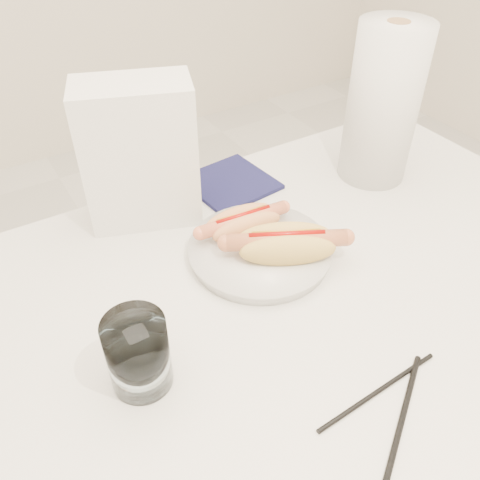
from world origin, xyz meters
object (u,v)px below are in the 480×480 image
paper_towel_roll (383,105)px  plate (260,252)px  hotdog_left (243,223)px  table (287,331)px  hotdog_right (286,244)px  napkin_box (140,154)px  water_glass (138,354)px

paper_towel_roll → plate: bearing=-163.9°
hotdog_left → plate: bearing=-82.8°
table → hotdog_right: bearing=59.0°
plate → hotdog_right: size_ratio=1.25×
hotdog_left → hotdog_right: hotdog_right is taller
plate → napkin_box: napkin_box is taller
plate → napkin_box: (-0.11, 0.20, 0.11)m
table → water_glass: size_ratio=11.24×
napkin_box → water_glass: bearing=-94.4°
water_glass → napkin_box: (0.15, 0.32, 0.07)m
water_glass → napkin_box: 0.36m
hotdog_left → napkin_box: bearing=129.1°
plate → table: bearing=-101.1°
water_glass → paper_towel_roll: bearing=20.3°
napkin_box → paper_towel_roll: 0.45m
table → hotdog_left: hotdog_left is taller
table → hotdog_left: bearing=83.0°
hotdog_right → table: bearing=-93.7°
table → napkin_box: napkin_box is taller
table → napkin_box: 0.38m
table → water_glass: 0.26m
table → hotdog_left: (0.02, 0.16, 0.10)m
table → water_glass: bearing=-178.1°
plate → hotdog_left: 0.06m
table → napkin_box: bearing=105.4°
napkin_box → hotdog_right: bearing=-40.8°
hotdog_left → hotdog_right: size_ratio=0.87×
paper_towel_roll → water_glass: bearing=-159.7°
hotdog_right → water_glass: size_ratio=1.68×
water_glass → paper_towel_roll: 0.63m
hotdog_right → napkin_box: bearing=146.3°
paper_towel_roll → hotdog_left: bearing=-171.9°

